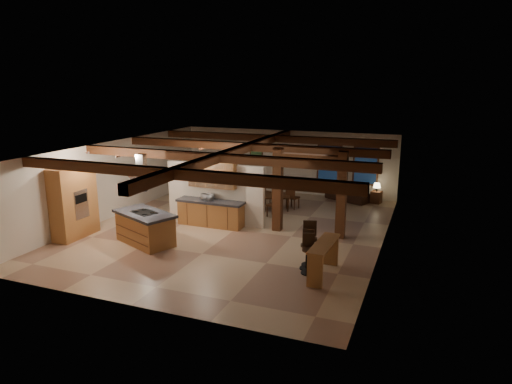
{
  "coord_description": "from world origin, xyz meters",
  "views": [
    {
      "loc": [
        6.22,
        -13.97,
        5.08
      ],
      "look_at": [
        0.6,
        0.5,
        1.3
      ],
      "focal_mm": 32.0,
      "sensor_mm": 36.0,
      "label": 1
    }
  ],
  "objects_px": {
    "dining_table": "(269,202)",
    "sofa": "(348,194)",
    "kitchen_island": "(145,228)",
    "bar_counter": "(324,254)"
  },
  "relations": [
    {
      "from": "dining_table",
      "to": "sofa",
      "type": "height_order",
      "value": "dining_table"
    },
    {
      "from": "kitchen_island",
      "to": "dining_table",
      "type": "height_order",
      "value": "kitchen_island"
    },
    {
      "from": "sofa",
      "to": "bar_counter",
      "type": "xyz_separation_m",
      "value": [
        0.82,
        -8.22,
        0.35
      ]
    },
    {
      "from": "dining_table",
      "to": "kitchen_island",
      "type": "bearing_deg",
      "value": -135.71
    },
    {
      "from": "dining_table",
      "to": "sofa",
      "type": "xyz_separation_m",
      "value": [
        2.73,
        2.62,
        -0.02
      ]
    },
    {
      "from": "kitchen_island",
      "to": "sofa",
      "type": "xyz_separation_m",
      "value": [
        5.08,
        7.81,
        -0.25
      ]
    },
    {
      "from": "kitchen_island",
      "to": "sofa",
      "type": "bearing_deg",
      "value": 56.94
    },
    {
      "from": "sofa",
      "to": "bar_counter",
      "type": "relative_size",
      "value": 1.07
    },
    {
      "from": "sofa",
      "to": "bar_counter",
      "type": "bearing_deg",
      "value": 120.41
    },
    {
      "from": "kitchen_island",
      "to": "bar_counter",
      "type": "height_order",
      "value": "kitchen_island"
    }
  ]
}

